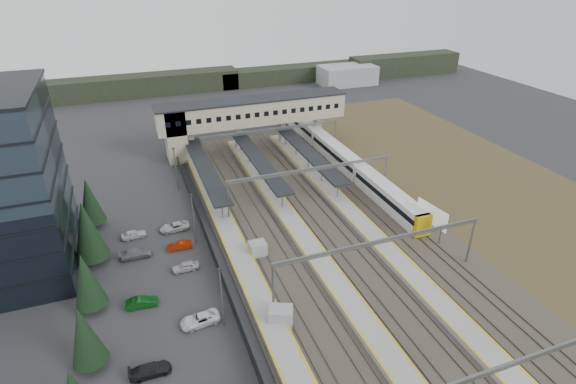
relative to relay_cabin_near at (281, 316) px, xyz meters
name	(u,v)px	position (x,y,z in m)	size (l,w,h in m)	color
ground	(269,270)	(1.84, 10.08, -1.14)	(220.00, 220.00, 0.00)	#2B2B2D
conifer_row	(85,298)	(-20.16, 6.21, 3.69)	(4.42, 49.82, 9.50)	black
car_park	(175,329)	(-11.55, 2.85, -0.53)	(10.62, 44.56, 1.29)	#A2A1A6
lampposts	(205,250)	(-6.16, 11.33, 3.19)	(0.50, 53.25, 8.07)	slate
fence	(213,253)	(-4.66, 15.08, -0.14)	(0.08, 90.00, 2.00)	#26282B
relay_cabin_near	(281,316)	(0.00, 0.00, 0.00)	(3.31, 2.93, 2.29)	#989B9C
relay_cabin_far	(258,249)	(1.45, 13.75, -0.08)	(2.37, 1.99, 2.13)	#989B9C
rail_corridor	(317,235)	(11.17, 15.08, -0.85)	(34.00, 90.00, 0.92)	#38342A
canopies	(259,160)	(8.84, 37.08, 2.78)	(23.10, 30.00, 3.28)	black
footbridge	(240,115)	(9.54, 52.07, 6.79)	(40.40, 6.40, 11.20)	tan
gantries	(341,206)	(13.84, 13.08, 4.85)	(28.40, 62.28, 7.17)	slate
train	(338,155)	(25.84, 38.08, 0.84)	(2.78, 58.00, 3.50)	silver
billboard	(432,216)	(27.12, 9.63, 2.33)	(0.98, 6.02, 5.16)	slate
scrub_east	(504,198)	(46.84, 15.08, -1.11)	(34.00, 120.00, 0.06)	#484324
treeline_far	(249,78)	(25.64, 102.35, 1.81)	(170.00, 19.00, 7.00)	black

